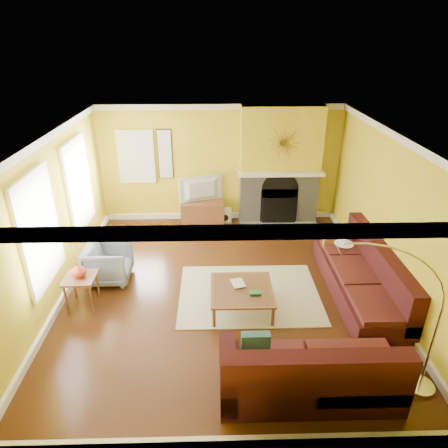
{
  "coord_description": "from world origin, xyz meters",
  "views": [
    {
      "loc": [
        -0.15,
        -5.86,
        4.12
      ],
      "look_at": [
        0.02,
        0.4,
        1.08
      ],
      "focal_mm": 32.0,
      "sensor_mm": 36.0,
      "label": 1
    }
  ],
  "objects_px": {
    "armchair": "(109,262)",
    "media_console": "(203,213)",
    "side_table": "(82,291)",
    "sectional_sofa": "(309,291)",
    "coffee_table": "(242,299)",
    "arc_lamp": "(390,323)"
  },
  "relations": [
    {
      "from": "armchair",
      "to": "media_console",
      "type": "bearing_deg",
      "value": -35.28
    },
    {
      "from": "media_console",
      "to": "side_table",
      "type": "relative_size",
      "value": 1.82
    },
    {
      "from": "sectional_sofa",
      "to": "armchair",
      "type": "relative_size",
      "value": 5.05
    },
    {
      "from": "coffee_table",
      "to": "armchair",
      "type": "relative_size",
      "value": 1.29
    },
    {
      "from": "coffee_table",
      "to": "side_table",
      "type": "height_order",
      "value": "side_table"
    },
    {
      "from": "sectional_sofa",
      "to": "media_console",
      "type": "distance_m",
      "value": 3.84
    },
    {
      "from": "media_console",
      "to": "arc_lamp",
      "type": "height_order",
      "value": "arc_lamp"
    },
    {
      "from": "sectional_sofa",
      "to": "coffee_table",
      "type": "distance_m",
      "value": 1.09
    },
    {
      "from": "media_console",
      "to": "side_table",
      "type": "bearing_deg",
      "value": -121.83
    },
    {
      "from": "sectional_sofa",
      "to": "arc_lamp",
      "type": "height_order",
      "value": "arc_lamp"
    },
    {
      "from": "sectional_sofa",
      "to": "arc_lamp",
      "type": "bearing_deg",
      "value": -70.02
    },
    {
      "from": "media_console",
      "to": "sectional_sofa",
      "type": "bearing_deg",
      "value": -62.95
    },
    {
      "from": "coffee_table",
      "to": "side_table",
      "type": "distance_m",
      "value": 2.62
    },
    {
      "from": "coffee_table",
      "to": "media_console",
      "type": "height_order",
      "value": "media_console"
    },
    {
      "from": "sectional_sofa",
      "to": "media_console",
      "type": "bearing_deg",
      "value": 117.05
    },
    {
      "from": "armchair",
      "to": "arc_lamp",
      "type": "height_order",
      "value": "arc_lamp"
    },
    {
      "from": "armchair",
      "to": "side_table",
      "type": "bearing_deg",
      "value": 160.57
    },
    {
      "from": "armchair",
      "to": "side_table",
      "type": "distance_m",
      "value": 0.8
    },
    {
      "from": "coffee_table",
      "to": "arc_lamp",
      "type": "distance_m",
      "value": 2.48
    },
    {
      "from": "side_table",
      "to": "arc_lamp",
      "type": "xyz_separation_m",
      "value": [
        4.21,
        -1.86,
        0.79
      ]
    },
    {
      "from": "coffee_table",
      "to": "armchair",
      "type": "xyz_separation_m",
      "value": [
        -2.35,
        0.93,
        0.16
      ]
    },
    {
      "from": "coffee_table",
      "to": "arc_lamp",
      "type": "relative_size",
      "value": 0.47
    }
  ]
}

